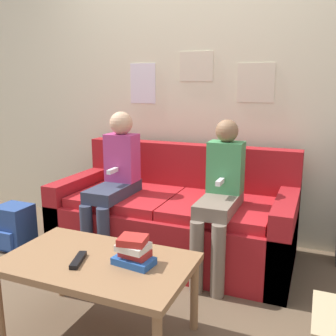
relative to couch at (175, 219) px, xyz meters
name	(u,v)px	position (x,y,z in m)	size (l,w,h in m)	color
ground_plane	(145,285)	(0.00, -0.53, -0.28)	(10.00, 10.00, 0.00)	brown
wall_back	(197,85)	(0.00, 0.51, 1.02)	(8.00, 0.06, 2.60)	beige
couch	(175,219)	(0.00, 0.00, 0.00)	(1.80, 0.83, 0.83)	maroon
coffee_table	(98,268)	(0.00, -1.09, 0.11)	(0.96, 0.57, 0.44)	#8E6642
person_left	(114,177)	(-0.42, -0.19, 0.34)	(0.24, 0.57, 1.11)	#33384C
person_right	(220,192)	(0.41, -0.20, 0.32)	(0.24, 0.57, 1.08)	#756656
tv_remote	(78,260)	(-0.07, -1.15, 0.17)	(0.09, 0.17, 0.02)	black
book_stack	(134,251)	(0.19, -1.05, 0.22)	(0.21, 0.15, 0.14)	#23519E
backpack	(15,227)	(-1.24, -0.40, -0.11)	(0.26, 0.26, 0.35)	#284789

